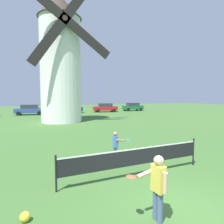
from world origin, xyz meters
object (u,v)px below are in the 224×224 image
object	(u,v)px
tennis_net	(136,157)
parked_car_green	(133,107)
player_far	(116,144)
stray_ball	(25,217)
parked_car_black	(71,108)
parked_car_blue	(30,110)
player_near	(157,184)
windmill	(61,58)
parked_car_red	(105,107)

from	to	relation	value
tennis_net	parked_car_green	distance (m)	31.93
player_far	stray_ball	xyz separation A→B (m)	(-3.71, -2.99, -0.60)
stray_ball	parked_car_black	bearing A→B (deg)	75.12
parked_car_green	stray_ball	bearing A→B (deg)	-124.77
player_far	parked_car_green	size ratio (longest dim) A/B	0.31
parked_car_black	parked_car_blue	bearing A→B (deg)	-174.20
parked_car_blue	player_near	bearing A→B (deg)	-86.91
parked_car_blue	player_far	bearing A→B (deg)	-84.03
windmill	tennis_net	xyz separation A→B (m)	(-0.43, -16.14, -6.22)
windmill	parked_car_blue	bearing A→B (deg)	105.51
player_far	stray_ball	bearing A→B (deg)	-141.09
parked_car_green	player_far	bearing A→B (deg)	-122.24
player_far	parked_car_green	xyz separation A→B (m)	(16.14, 25.60, 0.09)
windmill	parked_car_blue	world-z (taller)	windmill
parked_car_blue	parked_car_red	distance (m)	12.64
stray_ball	player_near	bearing A→B (deg)	-24.22
windmill	player_near	bearing A→B (deg)	-94.09
windmill	tennis_net	world-z (taller)	windmill
player_far	windmill	bearing A→B (deg)	88.78
parked_car_black	parked_car_green	size ratio (longest dim) A/B	1.00
parked_car_blue	parked_car_green	world-z (taller)	same
windmill	parked_car_red	size ratio (longest dim) A/B	3.29
player_near	parked_car_black	xyz separation A→B (m)	(4.83, 29.50, -0.04)
windmill	parked_car_blue	distance (m)	12.38
stray_ball	parked_car_blue	bearing A→B (deg)	87.66
player_near	parked_car_green	bearing A→B (deg)	60.06
windmill	parked_car_green	size ratio (longest dim) A/B	3.67
parked_car_blue	parked_car_red	size ratio (longest dim) A/B	0.99
parked_car_black	parked_car_green	bearing A→B (deg)	1.42
parked_car_blue	parked_car_black	world-z (taller)	same
parked_car_red	parked_car_black	bearing A→B (deg)	178.18
player_near	player_far	distance (m)	4.32
tennis_net	parked_car_black	size ratio (longest dim) A/B	1.36
parked_car_red	parked_car_green	distance (m)	6.11
parked_car_red	stray_ball	bearing A→B (deg)	-116.09
parked_car_blue	stray_ball	bearing A→B (deg)	-92.34
tennis_net	player_far	bearing A→B (deg)	86.06
stray_ball	parked_car_green	size ratio (longest dim) A/B	0.06
windmill	parked_car_red	xyz separation A→B (m)	(9.75, 10.83, -6.10)
parked_car_blue	windmill	bearing A→B (deg)	-74.49
player_near	parked_car_red	xyz separation A→B (m)	(11.07, 29.30, -0.04)
tennis_net	player_near	bearing A→B (deg)	-110.92
tennis_net	player_near	xyz separation A→B (m)	(-0.89, -2.33, 0.16)
parked_car_green	player_near	bearing A→B (deg)	-119.94
player_near	parked_car_green	world-z (taller)	parked_car_green
player_near	parked_car_red	bearing A→B (deg)	69.30
tennis_net	parked_car_red	world-z (taller)	parked_car_red
tennis_net	parked_car_green	bearing A→B (deg)	59.36
tennis_net	parked_car_red	size ratio (longest dim) A/B	1.22
windmill	stray_ball	xyz separation A→B (m)	(-4.01, -17.26, -6.79)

